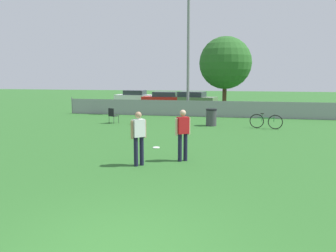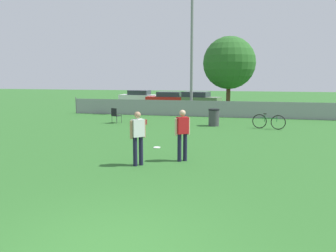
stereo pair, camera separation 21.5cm
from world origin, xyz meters
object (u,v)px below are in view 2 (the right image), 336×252
at_px(parked_car_olive, 196,99).
at_px(gear_bag_sideline, 141,122).
at_px(bicycle_sideline, 269,122).
at_px(trash_bin, 214,117).
at_px(player_defender_red, 182,132).
at_px(frisbee_disc, 157,147).
at_px(parked_car_red, 169,99).
at_px(tree_near_pole, 229,63).
at_px(player_receiver_white, 138,135).
at_px(light_pole, 192,34).
at_px(folding_chair_sideline, 116,115).
at_px(parked_car_white, 139,96).

bearing_deg(parked_car_olive, gear_bag_sideline, -84.46).
bearing_deg(bicycle_sideline, trash_bin, -174.59).
height_order(player_defender_red, frisbee_disc, player_defender_red).
bearing_deg(gear_bag_sideline, parked_car_red, 95.95).
height_order(tree_near_pole, parked_car_red, tree_near_pole).
relative_size(player_defender_red, parked_car_red, 0.39).
distance_m(player_defender_red, trash_bin, 8.04).
bearing_deg(player_receiver_white, frisbee_disc, 46.78).
bearing_deg(light_pole, folding_chair_sideline, -123.27).
height_order(light_pole, frisbee_disc, light_pole).
bearing_deg(folding_chair_sideline, parked_car_white, -52.89).
height_order(player_defender_red, parked_car_white, player_defender_red).
xyz_separation_m(player_receiver_white, trash_bin, (1.48, 8.86, -0.48)).
bearing_deg(tree_near_pole, parked_car_white, 142.69).
distance_m(parked_car_white, parked_car_olive, 6.91).
xyz_separation_m(player_defender_red, gear_bag_sideline, (-3.87, 7.61, -0.82)).
height_order(frisbee_disc, parked_car_olive, parked_car_olive).
xyz_separation_m(tree_near_pole, frisbee_disc, (-1.97, -13.87, -3.76)).
bearing_deg(gear_bag_sideline, parked_car_white, 108.59).
relative_size(tree_near_pole, player_defender_red, 3.44).
height_order(frisbee_disc, gear_bag_sideline, gear_bag_sideline).
bearing_deg(parked_car_red, bicycle_sideline, -57.38).
bearing_deg(light_pole, trash_bin, -67.92).
bearing_deg(light_pole, bicycle_sideline, -48.39).
bearing_deg(folding_chair_sideline, gear_bag_sideline, -162.01).
height_order(player_receiver_white, folding_chair_sideline, player_receiver_white).
height_order(folding_chair_sideline, parked_car_white, parked_car_white).
bearing_deg(parked_car_olive, bicycle_sideline, -54.71).
bearing_deg(frisbee_disc, player_receiver_white, -87.56).
height_order(folding_chair_sideline, bicycle_sideline, folding_chair_sideline).
xyz_separation_m(parked_car_white, parked_car_olive, (6.45, -2.48, 0.01)).
bearing_deg(gear_bag_sideline, trash_bin, 5.59).
xyz_separation_m(bicycle_sideline, parked_car_white, (-12.23, 15.40, 0.26)).
xyz_separation_m(trash_bin, gear_bag_sideline, (-4.13, -0.40, -0.34)).
distance_m(frisbee_disc, folding_chair_sideline, 7.35).
bearing_deg(frisbee_disc, trash_bin, 75.73).
relative_size(light_pole, folding_chair_sideline, 10.94).
bearing_deg(parked_car_white, frisbee_disc, -67.29).
xyz_separation_m(tree_near_pole, parked_car_white, (-9.68, 7.38, -3.12)).
distance_m(gear_bag_sideline, parked_car_olive, 12.97).
relative_size(player_receiver_white, player_defender_red, 1.00).
bearing_deg(bicycle_sideline, parked_car_red, 136.27).
distance_m(player_defender_red, parked_car_olive, 20.68).
relative_size(trash_bin, gear_bag_sideline, 1.55).
bearing_deg(folding_chair_sideline, bicycle_sideline, -157.20).
bearing_deg(bicycle_sideline, gear_bag_sideline, -166.57).
height_order(folding_chair_sideline, parked_car_olive, parked_car_olive).
distance_m(player_receiver_white, parked_car_red, 21.90).
height_order(folding_chair_sideline, parked_car_red, parked_car_red).
bearing_deg(frisbee_disc, bicycle_sideline, 52.35).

